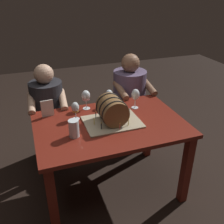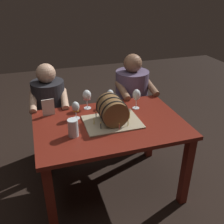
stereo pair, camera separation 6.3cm
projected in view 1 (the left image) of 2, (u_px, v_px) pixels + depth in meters
name	position (u px, v px, depth m)	size (l,w,h in m)	color
ground_plane	(110.00, 187.00, 2.53)	(8.00, 8.00, 0.00)	black
dining_table	(110.00, 134.00, 2.24)	(1.28, 0.86, 0.74)	maroon
barrel_cake	(112.00, 111.00, 2.15)	(0.48, 0.36, 0.24)	tan
wine_glass_white	(109.00, 95.00, 2.44)	(0.07, 0.07, 0.17)	white
wine_glass_amber	(75.00, 108.00, 2.20)	(0.07, 0.07, 0.16)	white
wine_glass_rose	(86.00, 96.00, 2.37)	(0.08, 0.08, 0.19)	white
wine_glass_empty	(135.00, 95.00, 2.39)	(0.08, 0.08, 0.19)	white
beer_pint	(74.00, 129.00, 1.97)	(0.08, 0.08, 0.14)	white
menu_card	(47.00, 108.00, 2.26)	(0.11, 0.01, 0.16)	silver
person_seated_left	(50.00, 120.00, 2.70)	(0.39, 0.48, 1.12)	black
person_seated_right	(129.00, 105.00, 2.96)	(0.41, 0.48, 1.14)	#372D40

